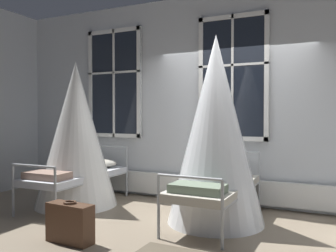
# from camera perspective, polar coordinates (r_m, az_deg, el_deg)

# --- Properties ---
(ground) EXTENTS (20.62, 20.62, 0.00)m
(ground) POSITION_cam_1_polar(r_m,az_deg,el_deg) (4.89, 6.95, -15.28)
(ground) COLOR gray
(back_wall_with_windows) EXTENTS (8.45, 0.10, 3.43)m
(back_wall_with_windows) POSITION_cam_1_polar(r_m,az_deg,el_deg) (5.82, 10.60, 4.45)
(back_wall_with_windows) COLOR silver
(back_wall_with_windows) RESTS_ON ground
(window_bank) EXTENTS (5.57, 0.10, 2.95)m
(window_bank) POSITION_cam_1_polar(r_m,az_deg,el_deg) (5.70, 10.28, -0.68)
(window_bank) COLOR black
(window_bank) RESTS_ON ground
(cot_first) EXTENTS (1.28, 1.85, 2.29)m
(cot_first) POSITION_cam_1_polar(r_m,az_deg,el_deg) (5.83, -14.52, -1.52)
(cot_first) COLOR #9EA3A8
(cot_first) RESTS_ON ground
(cot_second) EXTENTS (1.28, 1.86, 2.50)m
(cot_second) POSITION_cam_1_polar(r_m,az_deg,el_deg) (4.75, 7.67, -0.90)
(cot_second) COLOR #9EA3A8
(cot_second) RESTS_ON ground
(suitcase_dark) EXTENTS (0.57, 0.25, 0.47)m
(suitcase_dark) POSITION_cam_1_polar(r_m,az_deg,el_deg) (4.26, -15.47, -14.77)
(suitcase_dark) COLOR #472D1E
(suitcase_dark) RESTS_ON ground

